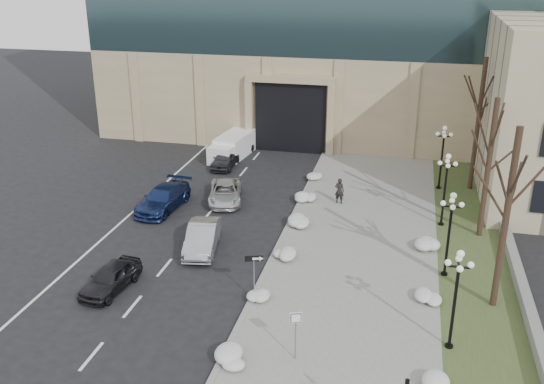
% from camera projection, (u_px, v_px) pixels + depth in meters
% --- Properties ---
extents(sidewalk, '(9.00, 40.00, 0.12)m').
position_uv_depth(sidewalk, '(356.00, 253.00, 34.43)').
color(sidewalk, gray).
rests_on(sidewalk, ground).
extents(curb, '(0.30, 40.00, 0.14)m').
position_uv_depth(curb, '(279.00, 245.00, 35.37)').
color(curb, gray).
rests_on(curb, ground).
extents(grass_strip, '(4.00, 40.00, 0.10)m').
position_uv_depth(grass_strip, '(475.00, 266.00, 33.06)').
color(grass_strip, '#384623').
rests_on(grass_strip, ground).
extents(stone_wall, '(0.50, 30.00, 0.70)m').
position_uv_depth(stone_wall, '(510.00, 248.00, 34.34)').
color(stone_wall, gray).
rests_on(stone_wall, ground).
extents(car_a, '(2.08, 4.15, 1.36)m').
position_uv_depth(car_a, '(111.00, 278.00, 30.55)').
color(car_a, black).
rests_on(car_a, ground).
extents(car_b, '(2.45, 4.88, 1.54)m').
position_uv_depth(car_b, '(202.00, 238.00, 34.67)').
color(car_b, '#94959A').
rests_on(car_b, ground).
extents(car_c, '(2.61, 5.43, 1.52)m').
position_uv_depth(car_c, '(163.00, 198.00, 40.23)').
color(car_c, navy).
rests_on(car_c, ground).
extents(car_d, '(3.27, 5.08, 1.30)m').
position_uv_depth(car_d, '(225.00, 192.00, 41.52)').
color(car_d, silver).
rests_on(car_d, ground).
extents(car_e, '(1.71, 4.09, 1.38)m').
position_uv_depth(car_e, '(225.00, 159.00, 48.25)').
color(car_e, '#333338').
rests_on(car_e, ground).
extents(pedestrian, '(0.71, 0.53, 1.78)m').
position_uv_depth(pedestrian, '(339.00, 191.00, 40.85)').
color(pedestrian, black).
rests_on(pedestrian, sidewalk).
extents(box_truck, '(2.68, 6.04, 1.85)m').
position_uv_depth(box_truck, '(233.00, 147.00, 50.47)').
color(box_truck, white).
rests_on(box_truck, ground).
extents(one_way_sign, '(0.91, 0.37, 2.44)m').
position_uv_depth(one_way_sign, '(257.00, 264.00, 29.13)').
color(one_way_sign, slate).
rests_on(one_way_sign, ground).
extents(keep_sign, '(0.50, 0.20, 2.37)m').
position_uv_depth(keep_sign, '(296.00, 326.00, 24.75)').
color(keep_sign, slate).
rests_on(keep_sign, ground).
extents(snow_clump_b, '(1.10, 1.60, 0.36)m').
position_uv_depth(snow_clump_b, '(230.00, 361.00, 24.89)').
color(snow_clump_b, silver).
rests_on(snow_clump_b, sidewalk).
extents(snow_clump_c, '(1.10, 1.60, 0.36)m').
position_uv_depth(snow_clump_c, '(255.00, 299.00, 29.36)').
color(snow_clump_c, silver).
rests_on(snow_clump_c, sidewalk).
extents(snow_clump_d, '(1.10, 1.60, 0.36)m').
position_uv_depth(snow_clump_d, '(280.00, 258.00, 33.38)').
color(snow_clump_d, silver).
rests_on(snow_clump_d, sidewalk).
extents(snow_clump_e, '(1.10, 1.60, 0.36)m').
position_uv_depth(snow_clump_e, '(295.00, 224.00, 37.50)').
color(snow_clump_e, silver).
rests_on(snow_clump_e, sidewalk).
extents(snow_clump_f, '(1.10, 1.60, 0.36)m').
position_uv_depth(snow_clump_f, '(306.00, 199.00, 41.43)').
color(snow_clump_f, silver).
rests_on(snow_clump_f, sidewalk).
extents(snow_clump_g, '(1.10, 1.60, 0.36)m').
position_uv_depth(snow_clump_g, '(318.00, 177.00, 45.39)').
color(snow_clump_g, silver).
rests_on(snow_clump_g, sidewalk).
extents(snow_clump_h, '(1.10, 1.60, 0.36)m').
position_uv_depth(snow_clump_h, '(441.00, 384.00, 23.61)').
color(snow_clump_h, silver).
rests_on(snow_clump_h, sidewalk).
extents(snow_clump_i, '(1.10, 1.60, 0.36)m').
position_uv_depth(snow_clump_i, '(431.00, 298.00, 29.43)').
color(snow_clump_i, silver).
rests_on(snow_clump_i, sidewalk).
extents(snow_clump_j, '(1.10, 1.60, 0.36)m').
position_uv_depth(snow_clump_j, '(430.00, 244.00, 34.91)').
color(snow_clump_j, silver).
rests_on(snow_clump_j, sidewalk).
extents(lamppost_a, '(1.18, 1.18, 4.76)m').
position_uv_depth(lamppost_a, '(456.00, 287.00, 25.06)').
color(lamppost_a, black).
rests_on(lamppost_a, ground).
extents(lamppost_b, '(1.18, 1.18, 4.76)m').
position_uv_depth(lamppost_b, '(450.00, 223.00, 30.95)').
color(lamppost_b, black).
rests_on(lamppost_b, ground).
extents(lamppost_c, '(1.18, 1.18, 4.76)m').
position_uv_depth(lamppost_c, '(446.00, 180.00, 36.84)').
color(lamppost_c, black).
rests_on(lamppost_c, ground).
extents(lamppost_d, '(1.18, 1.18, 4.76)m').
position_uv_depth(lamppost_d, '(443.00, 149.00, 42.73)').
color(lamppost_d, black).
rests_on(lamppost_d, ground).
extents(tree_near, '(3.20, 3.20, 9.00)m').
position_uv_depth(tree_near, '(510.00, 195.00, 27.21)').
color(tree_near, black).
rests_on(tree_near, ground).
extents(tree_mid, '(3.20, 3.20, 8.50)m').
position_uv_depth(tree_mid, '(491.00, 149.00, 34.58)').
color(tree_mid, black).
rests_on(tree_mid, ground).
extents(tree_far, '(3.20, 3.20, 9.50)m').
position_uv_depth(tree_far, '(480.00, 106.00, 41.59)').
color(tree_far, black).
rests_on(tree_far, ground).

